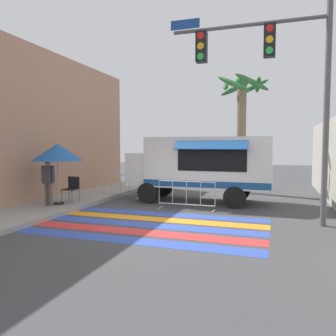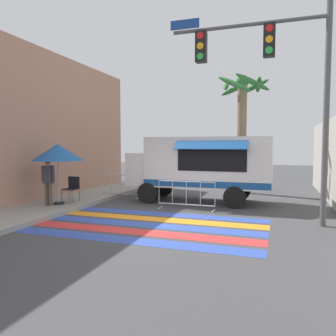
% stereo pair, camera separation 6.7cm
% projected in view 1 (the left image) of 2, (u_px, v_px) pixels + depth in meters
% --- Properties ---
extents(ground_plane, '(60.00, 60.00, 0.00)m').
position_uv_depth(ground_plane, '(158.00, 220.00, 9.78)').
color(ground_plane, '#424244').
extents(sidewalk_left, '(4.40, 16.00, 0.15)m').
position_uv_depth(sidewalk_left, '(16.00, 207.00, 11.43)').
color(sidewalk_left, '#99968E').
rests_on(sidewalk_left, ground_plane).
extents(building_left_facade, '(0.25, 16.00, 5.97)m').
position_uv_depth(building_left_facade, '(11.00, 124.00, 11.25)').
color(building_left_facade, tan).
rests_on(building_left_facade, ground_plane).
extents(crosswalk_painted, '(6.40, 3.60, 0.01)m').
position_uv_depth(crosswalk_painted, '(151.00, 225.00, 9.17)').
color(crosswalk_painted, '#334FB2').
rests_on(crosswalk_painted, ground_plane).
extents(food_truck, '(5.54, 2.51, 2.55)m').
position_uv_depth(food_truck, '(199.00, 164.00, 12.91)').
color(food_truck, white).
rests_on(food_truck, ground_plane).
extents(traffic_signal_pole, '(4.52, 0.29, 6.09)m').
position_uv_depth(traffic_signal_pole, '(272.00, 69.00, 9.24)').
color(traffic_signal_pole, '#515456').
rests_on(traffic_signal_pole, ground_plane).
extents(patio_umbrella, '(1.75, 1.75, 2.14)m').
position_uv_depth(patio_umbrella, '(58.00, 153.00, 11.49)').
color(patio_umbrella, black).
rests_on(patio_umbrella, sidewalk_left).
extents(folding_chair, '(0.48, 0.48, 0.92)m').
position_uv_depth(folding_chair, '(72.00, 187.00, 12.15)').
color(folding_chair, '#4C4C51').
rests_on(folding_chair, sidewalk_left).
extents(vendor_person, '(0.53, 0.22, 1.64)m').
position_uv_depth(vendor_person, '(48.00, 179.00, 11.29)').
color(vendor_person, brown).
rests_on(vendor_person, sidewalk_left).
extents(barricade_front, '(2.04, 0.44, 1.01)m').
position_uv_depth(barricade_front, '(186.00, 196.00, 11.36)').
color(barricade_front, '#B7BABF').
rests_on(barricade_front, ground_plane).
extents(barricade_side, '(1.74, 0.44, 1.01)m').
position_uv_depth(barricade_side, '(120.00, 186.00, 13.91)').
color(barricade_side, '#B7BABF').
rests_on(barricade_side, ground_plane).
extents(palm_tree, '(2.43, 2.63, 5.49)m').
position_uv_depth(palm_tree, '(242.00, 115.00, 15.26)').
color(palm_tree, '#7A664C').
rests_on(palm_tree, ground_plane).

